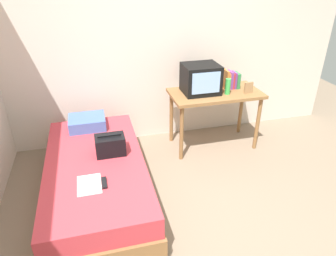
# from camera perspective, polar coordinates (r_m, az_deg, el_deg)

# --- Properties ---
(ground_plane) EXTENTS (8.00, 8.00, 0.00)m
(ground_plane) POSITION_cam_1_polar(r_m,az_deg,el_deg) (3.06, 7.17, -18.54)
(ground_plane) COLOR #84705B
(wall_back) EXTENTS (5.20, 0.10, 2.60)m
(wall_back) POSITION_cam_1_polar(r_m,az_deg,el_deg) (4.13, -2.05, 15.20)
(wall_back) COLOR beige
(wall_back) RESTS_ON ground
(bed) EXTENTS (1.00, 2.00, 0.47)m
(bed) POSITION_cam_1_polar(r_m,az_deg,el_deg) (3.34, -12.97, -9.22)
(bed) COLOR olive
(bed) RESTS_ON ground
(desk) EXTENTS (1.16, 0.60, 0.77)m
(desk) POSITION_cam_1_polar(r_m,az_deg,el_deg) (4.04, 8.70, 5.27)
(desk) COLOR olive
(desk) RESTS_ON ground
(tv) EXTENTS (0.44, 0.39, 0.36)m
(tv) POSITION_cam_1_polar(r_m,az_deg,el_deg) (3.91, 6.05, 9.03)
(tv) COLOR black
(tv) RESTS_ON desk
(water_bottle) EXTENTS (0.07, 0.07, 0.20)m
(water_bottle) POSITION_cam_1_polar(r_m,az_deg,el_deg) (3.93, 10.98, 7.54)
(water_bottle) COLOR green
(water_bottle) RESTS_ON desk
(book_row) EXTENTS (0.19, 0.17, 0.25)m
(book_row) POSITION_cam_1_polar(r_m,az_deg,el_deg) (4.14, 11.52, 8.71)
(book_row) COLOR #CC7233
(book_row) RESTS_ON desk
(picture_frame) EXTENTS (0.11, 0.02, 0.15)m
(picture_frame) POSITION_cam_1_polar(r_m,az_deg,el_deg) (4.02, 14.65, 7.21)
(picture_frame) COLOR #9E754C
(picture_frame) RESTS_ON desk
(pillow) EXTENTS (0.42, 0.35, 0.14)m
(pillow) POSITION_cam_1_polar(r_m,az_deg,el_deg) (3.82, -14.71, 1.03)
(pillow) COLOR #4766AD
(pillow) RESTS_ON bed
(handbag) EXTENTS (0.30, 0.20, 0.22)m
(handbag) POSITION_cam_1_polar(r_m,az_deg,el_deg) (3.22, -10.61, -3.10)
(handbag) COLOR black
(handbag) RESTS_ON bed
(magazine) EXTENTS (0.21, 0.29, 0.01)m
(magazine) POSITION_cam_1_polar(r_m,az_deg,el_deg) (2.88, -14.33, -10.09)
(magazine) COLOR white
(magazine) RESTS_ON bed
(remote_dark) EXTENTS (0.04, 0.16, 0.02)m
(remote_dark) POSITION_cam_1_polar(r_m,az_deg,el_deg) (2.86, -11.70, -9.87)
(remote_dark) COLOR black
(remote_dark) RESTS_ON bed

